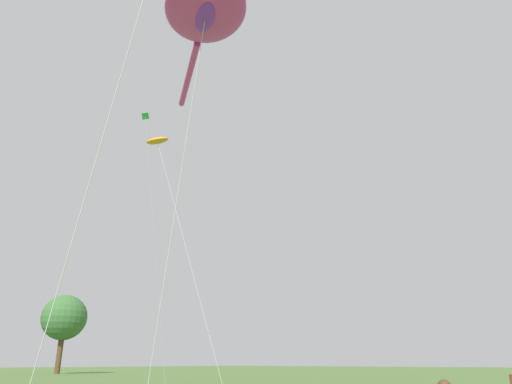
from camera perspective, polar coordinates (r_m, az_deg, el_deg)
name	(u,v)px	position (r m, az deg, el deg)	size (l,w,h in m)	color
big_show_kite	(205,14)	(19.58, -6.25, 20.68)	(6.35, 8.41, 14.70)	#CC3899
small_kite_box_yellow	(148,157)	(35.92, -12.92, 4.11)	(4.25, 0.77, 19.33)	green
small_kite_bird_shape	(158,142)	(23.50, -11.85, 5.96)	(1.38, 5.03, 11.98)	orange
tree_oak_left	(64,318)	(75.30, -22.24, -13.95)	(6.34, 6.34, 10.77)	#513823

